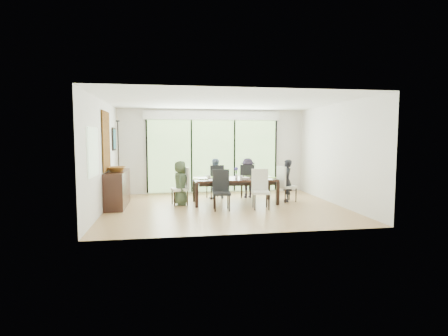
{
  "coord_description": "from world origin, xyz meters",
  "views": [
    {
      "loc": [
        -1.44,
        -8.73,
        1.8
      ],
      "look_at": [
        0.0,
        0.25,
        1.0
      ],
      "focal_mm": 28.0,
      "sensor_mm": 36.0,
      "label": 1
    }
  ],
  "objects": [
    {
      "name": "person_left_end",
      "position": [
        -1.13,
        0.56,
        0.59
      ],
      "size": [
        0.41,
        0.59,
        1.18
      ],
      "primitive_type": "imported",
      "rotation": [
        0.0,
        0.0,
        1.45
      ],
      "color": "#415136",
      "rests_on": "floor"
    },
    {
      "name": "deck",
      "position": [
        0.0,
        3.4,
        -0.05
      ],
      "size": [
        6.0,
        1.8,
        0.1
      ],
      "primitive_type": "cube",
      "color": "brown",
      "rests_on": "ground"
    },
    {
      "name": "mullion_b",
      "position": [
        -0.7,
        2.46,
        1.2
      ],
      "size": [
        0.05,
        0.04,
        2.3
      ],
      "primitive_type": "cube",
      "color": "black",
      "rests_on": "wall_back"
    },
    {
      "name": "candlestick_pan",
      "position": [
        -2.76,
        0.97,
        2.23
      ],
      "size": [
        0.1,
        0.1,
        0.03
      ],
      "primitive_type": "cylinder",
      "color": "black",
      "rests_on": "sideboard"
    },
    {
      "name": "wall_left",
      "position": [
        -3.01,
        0.0,
        1.35
      ],
      "size": [
        0.02,
        5.0,
        2.7
      ],
      "primitive_type": "cube",
      "color": "beige",
      "rests_on": "floor"
    },
    {
      "name": "chair_near_left",
      "position": [
        -0.15,
        -0.31,
        0.5
      ],
      "size": [
        0.45,
        0.45,
        1.01
      ],
      "primitive_type": null,
      "rotation": [
        0.0,
        0.0,
        -0.06
      ],
      "color": "black",
      "rests_on": "floor"
    },
    {
      "name": "table_leg_fr",
      "position": [
        1.43,
        0.13,
        0.32
      ],
      "size": [
        0.08,
        0.08,
        0.63
      ],
      "primitive_type": "cube",
      "color": "black",
      "rests_on": "floor"
    },
    {
      "name": "chair_right_end",
      "position": [
        1.85,
        0.56,
        0.5
      ],
      "size": [
        0.5,
        0.5,
        1.01
      ],
      "primitive_type": null,
      "rotation": [
        0.0,
        0.0,
        1.8
      ],
      "color": "beige",
      "rests_on": "floor"
    },
    {
      "name": "papers",
      "position": [
        1.05,
        0.51,
        0.69
      ],
      "size": [
        0.27,
        0.2,
        0.0
      ],
      "primitive_type": "cube",
      "color": "white",
      "rests_on": "table_top"
    },
    {
      "name": "mullion_c",
      "position": [
        0.7,
        2.46,
        1.2
      ],
      "size": [
        0.05,
        0.04,
        2.3
      ],
      "primitive_type": "cube",
      "color": "black",
      "rests_on": "wall_back"
    },
    {
      "name": "foliage_right",
      "position": [
        2.2,
        5.0,
        1.26
      ],
      "size": [
        2.8,
        2.8,
        2.8
      ],
      "primitive_type": "sphere",
      "color": "#14380F",
      "rests_on": "ground"
    },
    {
      "name": "laptop",
      "position": [
        -0.5,
        0.46,
        0.7
      ],
      "size": [
        0.35,
        0.29,
        0.02
      ],
      "primitive_type": "imported",
      "rotation": [
        0.0,
        0.0,
        0.36
      ],
      "color": "silver",
      "rests_on": "table_top"
    },
    {
      "name": "chair_left_end",
      "position": [
        -1.15,
        0.56,
        0.5
      ],
      "size": [
        0.48,
        0.48,
        1.01
      ],
      "primitive_type": null,
      "rotation": [
        0.0,
        0.0,
        -1.41
      ],
      "color": "white",
      "rests_on": "floor"
    },
    {
      "name": "blinds_header",
      "position": [
        0.0,
        2.46,
        2.5
      ],
      "size": [
        4.4,
        0.06,
        0.28
      ],
      "primitive_type": "cube",
      "color": "white",
      "rests_on": "wall_back"
    },
    {
      "name": "candle",
      "position": [
        -2.76,
        0.97,
        2.29
      ],
      "size": [
        0.04,
        0.04,
        0.1
      ],
      "primitive_type": "cylinder",
      "color": "silver",
      "rests_on": "sideboard"
    },
    {
      "name": "platter_snacks",
      "position": [
        -0.2,
        0.26,
        0.72
      ],
      "size": [
        0.18,
        0.18,
        0.01
      ],
      "primitive_type": "cube",
      "color": "#BF6E16",
      "rests_on": "table_top"
    },
    {
      "name": "foliage_mid",
      "position": [
        0.4,
        5.8,
        1.8
      ],
      "size": [
        4.0,
        4.0,
        4.0
      ],
      "primitive_type": "sphere",
      "color": "#14380F",
      "rests_on": "ground"
    },
    {
      "name": "placemat_paper",
      "position": [
        -0.2,
        0.26,
        0.69
      ],
      "size": [
        0.4,
        0.29,
        0.01
      ],
      "primitive_type": "cube",
      "color": "white",
      "rests_on": "table_top"
    },
    {
      "name": "chair_far_left",
      "position": [
        -0.1,
        1.41,
        0.5
      ],
      "size": [
        0.52,
        0.52,
        1.01
      ],
      "primitive_type": null,
      "rotation": [
        0.0,
        0.0,
        3.4
      ],
      "color": "black",
      "rests_on": "floor"
    },
    {
      "name": "tablet_far_r",
      "position": [
        0.85,
        0.91,
        0.7
      ],
      "size": [
        0.22,
        0.16,
        0.01
      ],
      "primitive_type": "cube",
      "color": "black",
      "rests_on": "table_top"
    },
    {
      "name": "glass_doors",
      "position": [
        0.0,
        2.47,
        1.2
      ],
      "size": [
        4.2,
        0.02,
        2.3
      ],
      "primitive_type": "cube",
      "color": "#598C3F",
      "rests_on": "wall_back"
    },
    {
      "name": "platter_base",
      "position": [
        -0.2,
        0.26,
        0.7
      ],
      "size": [
        0.24,
        0.24,
        0.02
      ],
      "primitive_type": "cube",
      "color": "white",
      "rests_on": "table_top"
    },
    {
      "name": "art_canvas",
      "position": [
        -2.95,
        1.7,
        1.75
      ],
      "size": [
        0.01,
        0.45,
        0.55
      ],
      "primitive_type": "cube",
      "color": "#1C4F5A",
      "rests_on": "wall_left"
    },
    {
      "name": "candlestick_base",
      "position": [
        -2.76,
        0.97,
        0.95
      ],
      "size": [
        0.1,
        0.1,
        0.04
      ],
      "primitive_type": "cylinder",
      "color": "black",
      "rests_on": "sideboard"
    },
    {
      "name": "person_far_left",
      "position": [
        -0.1,
        1.39,
        0.59
      ],
      "size": [
        0.59,
        0.41,
        1.18
      ],
      "primitive_type": "imported",
      "rotation": [
        0.0,
        0.0,
        3.25
      ],
      "color": "slate",
      "rests_on": "floor"
    },
    {
      "name": "cup_b",
      "position": [
        0.5,
        0.46,
        0.73
      ],
      "size": [
        0.12,
        0.12,
        0.08
      ],
      "primitive_type": "imported",
      "rotation": [
        0.0,
        0.0,
        2.0
      ],
      "color": "white",
      "rests_on": "table_top"
    },
    {
      "name": "floor",
      "position": [
        0.0,
        0.0,
        -0.01
      ],
      "size": [
        6.0,
        5.0,
        0.01
      ],
      "primitive_type": "cube",
      "color": "olive",
      "rests_on": "ground"
    },
    {
      "name": "bowl",
      "position": [
        -2.76,
        0.52,
        0.99
      ],
      "size": [
        0.49,
        0.49,
        0.12
      ],
      "primitive_type": "imported",
      "color": "brown",
      "rests_on": "sideboard"
    },
    {
      "name": "art_frame",
      "position": [
        -2.97,
        1.7,
        1.75
      ],
      "size": [
        0.03,
        0.55,
        0.65
      ],
      "primitive_type": "cube",
      "color": "black",
      "rests_on": "wall_left"
    },
    {
      "name": "table_leg_bl",
      "position": [
        -0.73,
        0.99,
        0.32
      ],
      "size": [
        0.08,
        0.08,
        0.63
      ],
      "primitive_type": "cube",
      "color": "black",
      "rests_on": "floor"
    },
    {
      "name": "person_far_right",
      "position": [
        0.9,
        1.39,
        0.59
      ],
      "size": [
        0.58,
        0.39,
        1.18
      ],
      "primitive_type": "imported",
      "rotation": [
        0.0,
        0.0,
        3.22
      ],
      "color": "black",
      "rests_on": "floor"
    },
    {
      "name": "table_top",
      "position": [
        0.35,
        0.56,
        0.66
      ],
      "size": [
        2.2,
        1.01,
        0.05
      ],
      "primitive_type": "cube",
      "color": "black",
      "rests_on": "floor"
    },
    {
      "name": "mullion_d",
      "position": [
        2.1,
        2.46,
        1.2
      ],
      "size": [
        0.05,
        0.04,
        2.3
      ],
      "primitive_type": "cube",
      "color": "black",
      "rests_on": "wall_back"
    },
    {
      "name": "sideboard",
      "position": [
        -2.76,
        0.62,
        0.46
      ],
      "size": [
        0.46,
        1.65,
        0.93
      ],
      "primitive_type": "cube",
      "color": "black",
      "rests_on": "floor"
    },
    {
      "name": "placemat_far_r",
      "position": [
        0.9,
        0.96,
        0.69
      ],
      "size": [
        0.4,
        0.29,
        0.01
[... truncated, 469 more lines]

